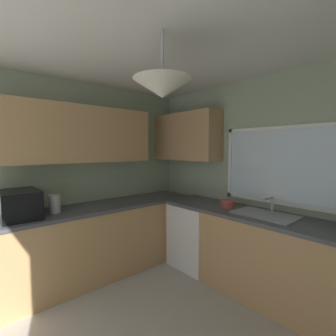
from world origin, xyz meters
name	(u,v)px	position (x,y,z in m)	size (l,w,h in m)	color
room_shell	(170,141)	(-0.36, 0.39, 1.69)	(3.67, 3.37, 2.55)	#9EAD8E
counter_run_left	(88,243)	(-1.46, 0.00, 0.45)	(0.65, 2.98, 0.90)	tan
counter_run_back	(269,257)	(0.21, 1.32, 0.45)	(2.76, 0.65, 0.90)	tan
dishwasher	(197,235)	(-0.80, 1.29, 0.43)	(0.60, 0.60, 0.86)	white
microwave	(19,204)	(-1.46, -0.72, 1.05)	(0.48, 0.36, 0.29)	black
kettle	(55,204)	(-1.44, -0.37, 1.00)	(0.12, 0.12, 0.21)	#B7B7BC
sink_assembly	(265,214)	(0.15, 1.32, 0.91)	(0.64, 0.40, 0.19)	#9EA0A5
bowl	(228,204)	(-0.33, 1.32, 0.95)	(0.17, 0.17, 0.09)	#B74C42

